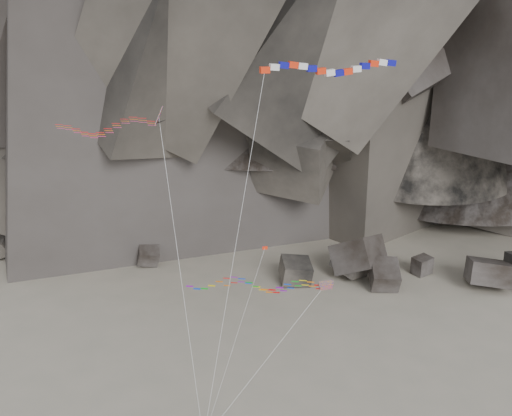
{
  "coord_description": "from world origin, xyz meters",
  "views": [
    {
      "loc": [
        0.84,
        -50.03,
        36.28
      ],
      "look_at": [
        1.07,
        6.0,
        18.64
      ],
      "focal_mm": 45.0,
      "sensor_mm": 36.0,
      "label": 1
    }
  ],
  "objects_px": {
    "delta_kite": "(102,126)",
    "pennant_kite": "(251,291)",
    "banner_kite": "(329,70)",
    "parafoil_kite": "(251,284)"
  },
  "relations": [
    {
      "from": "delta_kite",
      "to": "banner_kite",
      "type": "relative_size",
      "value": 0.89
    },
    {
      "from": "delta_kite",
      "to": "pennant_kite",
      "type": "height_order",
      "value": "delta_kite"
    },
    {
      "from": "delta_kite",
      "to": "pennant_kite",
      "type": "bearing_deg",
      "value": 13.13
    },
    {
      "from": "parafoil_kite",
      "to": "pennant_kite",
      "type": "height_order",
      "value": "pennant_kite"
    },
    {
      "from": "parafoil_kite",
      "to": "banner_kite",
      "type": "bearing_deg",
      "value": -13.89
    },
    {
      "from": "delta_kite",
      "to": "pennant_kite",
      "type": "distance_m",
      "value": 19.35
    },
    {
      "from": "delta_kite",
      "to": "parafoil_kite",
      "type": "bearing_deg",
      "value": 13.97
    },
    {
      "from": "banner_kite",
      "to": "pennant_kite",
      "type": "xyz_separation_m",
      "value": [
        -6.2,
        0.85,
        -19.54
      ]
    },
    {
      "from": "banner_kite",
      "to": "delta_kite",
      "type": "bearing_deg",
      "value": 167.45
    },
    {
      "from": "banner_kite",
      "to": "parafoil_kite",
      "type": "relative_size",
      "value": 2.23
    }
  ]
}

